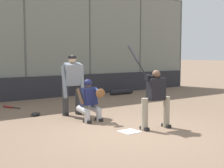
{
  "coord_description": "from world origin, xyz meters",
  "views": [
    {
      "loc": [
        4.61,
        5.62,
        1.83
      ],
      "look_at": [
        -0.21,
        -1.0,
        1.05
      ],
      "focal_mm": 50.0,
      "sensor_mm": 36.0,
      "label": 1
    }
  ],
  "objects_px": {
    "equipment_bag_dugout_side": "(121,92)",
    "batter_at_plate": "(155,97)",
    "catcher_behind_plate": "(90,100)",
    "spare_bat_near_backstop": "(10,107)",
    "fielding_glove_on_dirt": "(36,114)",
    "umpire_home": "(72,83)"
  },
  "relations": [
    {
      "from": "batter_at_plate",
      "to": "umpire_home",
      "type": "distance_m",
      "value": 2.86
    },
    {
      "from": "fielding_glove_on_dirt",
      "to": "catcher_behind_plate",
      "type": "bearing_deg",
      "value": 120.78
    },
    {
      "from": "spare_bat_near_backstop",
      "to": "equipment_bag_dugout_side",
      "type": "bearing_deg",
      "value": -105.86
    },
    {
      "from": "catcher_behind_plate",
      "to": "spare_bat_near_backstop",
      "type": "height_order",
      "value": "catcher_behind_plate"
    },
    {
      "from": "catcher_behind_plate",
      "to": "umpire_home",
      "type": "relative_size",
      "value": 0.64
    },
    {
      "from": "batter_at_plate",
      "to": "spare_bat_near_backstop",
      "type": "xyz_separation_m",
      "value": [
        1.93,
        -5.13,
        -0.76
      ]
    },
    {
      "from": "fielding_glove_on_dirt",
      "to": "equipment_bag_dugout_side",
      "type": "bearing_deg",
      "value": -154.37
    },
    {
      "from": "catcher_behind_plate",
      "to": "spare_bat_near_backstop",
      "type": "xyz_separation_m",
      "value": [
        1.1,
        -3.42,
        -0.57
      ]
    },
    {
      "from": "umpire_home",
      "to": "equipment_bag_dugout_side",
      "type": "bearing_deg",
      "value": -137.55
    },
    {
      "from": "catcher_behind_plate",
      "to": "fielding_glove_on_dirt",
      "type": "relative_size",
      "value": 4.0
    },
    {
      "from": "spare_bat_near_backstop",
      "to": "equipment_bag_dugout_side",
      "type": "distance_m",
      "value": 5.37
    },
    {
      "from": "catcher_behind_plate",
      "to": "umpire_home",
      "type": "distance_m",
      "value": 1.1
    },
    {
      "from": "umpire_home",
      "to": "batter_at_plate",
      "type": "bearing_deg",
      "value": 112.98
    },
    {
      "from": "fielding_glove_on_dirt",
      "to": "equipment_bag_dugout_side",
      "type": "xyz_separation_m",
      "value": [
        -5.16,
        -2.48,
        0.07
      ]
    },
    {
      "from": "umpire_home",
      "to": "fielding_glove_on_dirt",
      "type": "xyz_separation_m",
      "value": [
        0.97,
        -0.52,
        -0.92
      ]
    },
    {
      "from": "catcher_behind_plate",
      "to": "batter_at_plate",
      "type": "bearing_deg",
      "value": 111.44
    },
    {
      "from": "catcher_behind_plate",
      "to": "umpire_home",
      "type": "height_order",
      "value": "umpire_home"
    },
    {
      "from": "fielding_glove_on_dirt",
      "to": "equipment_bag_dugout_side",
      "type": "height_order",
      "value": "equipment_bag_dugout_side"
    },
    {
      "from": "spare_bat_near_backstop",
      "to": "equipment_bag_dugout_side",
      "type": "height_order",
      "value": "equipment_bag_dugout_side"
    },
    {
      "from": "batter_at_plate",
      "to": "equipment_bag_dugout_side",
      "type": "relative_size",
      "value": 1.57
    },
    {
      "from": "equipment_bag_dugout_side",
      "to": "spare_bat_near_backstop",
      "type": "bearing_deg",
      "value": 6.53
    },
    {
      "from": "equipment_bag_dugout_side",
      "to": "batter_at_plate",
      "type": "bearing_deg",
      "value": 59.34
    }
  ]
}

